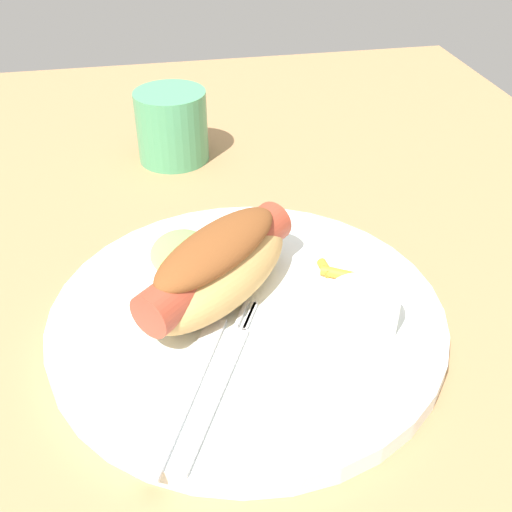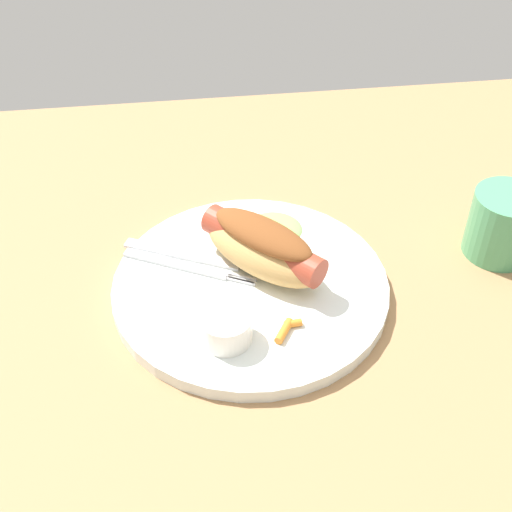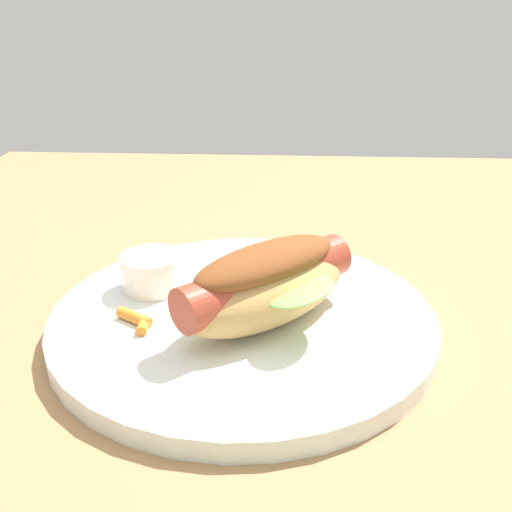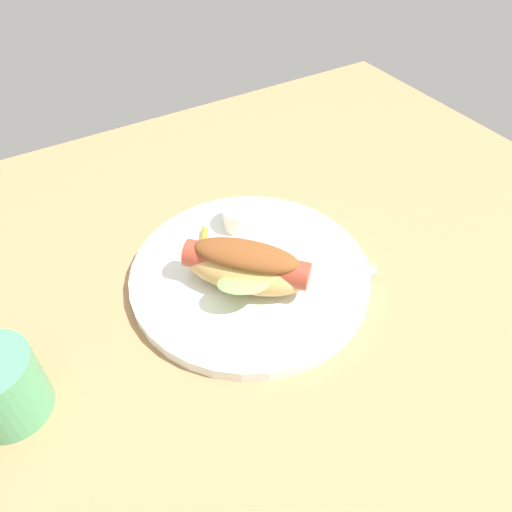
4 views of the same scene
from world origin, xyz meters
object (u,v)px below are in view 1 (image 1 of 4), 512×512
(hot_dog, at_px, (217,266))
(knife, at_px, (187,388))
(drinking_cup, at_px, (172,126))
(sauce_ramekin, at_px, (363,311))
(fork, at_px, (219,379))
(plate, at_px, (242,318))
(carrot_garnish, at_px, (335,272))

(hot_dog, xyz_separation_m, knife, (-0.09, 0.03, -0.03))
(drinking_cup, bearing_deg, hot_dog, -177.51)
(sauce_ramekin, height_order, fork, sauce_ramekin)
(sauce_ramekin, xyz_separation_m, knife, (-0.04, 0.13, -0.01))
(fork, bearing_deg, sauce_ramekin, -46.06)
(plate, relative_size, drinking_cup, 3.78)
(plate, xyz_separation_m, carrot_garnish, (0.03, -0.08, 0.01))
(hot_dog, distance_m, carrot_garnish, 0.10)
(fork, bearing_deg, plate, 5.00)
(fork, bearing_deg, hot_dog, 18.79)
(plate, relative_size, carrot_garnish, 9.03)
(plate, relative_size, fork, 2.07)
(knife, xyz_separation_m, carrot_garnish, (0.10, -0.13, 0.00))
(fork, bearing_deg, carrot_garnish, -21.94)
(hot_dog, distance_m, knife, 0.10)
(hot_dog, bearing_deg, sauce_ramekin, -70.31)
(hot_dog, bearing_deg, carrot_garnish, -36.57)
(plate, xyz_separation_m, knife, (-0.07, 0.05, 0.01))
(carrot_garnish, relative_size, drinking_cup, 0.42)
(sauce_ramekin, bearing_deg, plate, 67.67)
(sauce_ramekin, relative_size, drinking_cup, 0.66)
(plate, xyz_separation_m, sauce_ramekin, (-0.03, -0.08, 0.02))
(sauce_ramekin, bearing_deg, drinking_cup, 18.55)
(sauce_ramekin, relative_size, knife, 0.37)
(sauce_ramekin, height_order, drinking_cup, drinking_cup)
(sauce_ramekin, xyz_separation_m, drinking_cup, (0.33, 0.11, 0.01))
(knife, relative_size, drinking_cup, 1.75)
(fork, xyz_separation_m, knife, (-0.00, 0.02, -0.00))
(sauce_ramekin, height_order, carrot_garnish, sauce_ramekin)
(fork, height_order, carrot_garnish, carrot_garnish)
(hot_dog, distance_m, sauce_ramekin, 0.11)
(hot_dog, height_order, sauce_ramekin, hot_dog)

